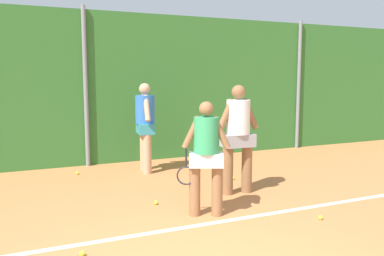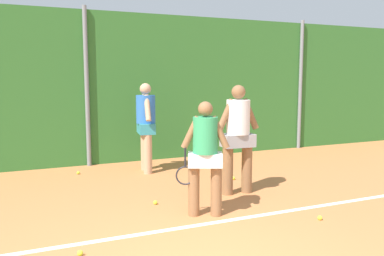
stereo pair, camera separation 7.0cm
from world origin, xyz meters
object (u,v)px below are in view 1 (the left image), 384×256
Objects in this scene: tennis_ball_6 at (156,203)px; tennis_ball_8 at (82,254)px; player_backcourt_far at (145,122)px; tennis_ball_5 at (321,217)px; player_foreground_near at (206,153)px; tennis_ball_2 at (77,173)px; tennis_ball_3 at (233,178)px; player_midcourt at (238,133)px.

tennis_ball_6 is 1.00× the size of tennis_ball_8.
player_backcourt_far is 2.56m from tennis_ball_6.
player_foreground_near is at bearing 149.79° from tennis_ball_5.
player_backcourt_far is (0.02, 3.05, 0.13)m from player_foreground_near.
tennis_ball_5 is 2.54m from tennis_ball_6.
tennis_ball_5 is (2.83, -4.21, 0.00)m from tennis_ball_2.
player_backcourt_far is 29.09× the size of tennis_ball_3.
player_foreground_near is 3.06m from player_backcourt_far.
player_foreground_near reaches higher than tennis_ball_6.
player_backcourt_far is at bearing 110.01° from tennis_ball_5.
player_midcourt is at bearing -148.48° from player_backcourt_far.
player_midcourt reaches higher than tennis_ball_6.
tennis_ball_8 is (-0.51, -4.05, 0.00)m from tennis_ball_2.
player_midcourt is 1.41m from tennis_ball_3.
tennis_ball_6 is at bearing 174.24° from player_backcourt_far.
player_backcourt_far is at bearing 62.70° from tennis_ball_8.
player_foreground_near is 1.31m from player_midcourt.
tennis_ball_6 is (0.87, -2.60, 0.00)m from tennis_ball_2.
player_midcourt is at bearing -115.27° from tennis_ball_3.
tennis_ball_3 is at bearing 90.55° from tennis_ball_5.
tennis_ball_6 is at bearing 140.41° from tennis_ball_5.
tennis_ball_8 is (-3.32, -2.34, 0.00)m from tennis_ball_3.
tennis_ball_2 is at bearing 84.77° from player_backcourt_far.
player_backcourt_far is 4.27m from tennis_ball_5.
tennis_ball_6 is at bearing 46.43° from tennis_ball_8.
player_foreground_near is 25.77× the size of tennis_ball_8.
player_midcourt is 3.66m from tennis_ball_2.
player_backcourt_far reaches higher than tennis_ball_5.
tennis_ball_5 and tennis_ball_6 have the same top height.
tennis_ball_8 is at bearing -144.77° from tennis_ball_3.
tennis_ball_2 is 1.00× the size of tennis_ball_5.
player_foreground_near is at bearing -172.81° from player_backcourt_far.
tennis_ball_8 is at bearing -133.57° from tennis_ball_6.
tennis_ball_3 is 1.00× the size of tennis_ball_8.
player_midcourt is 29.00× the size of tennis_ball_3.
player_midcourt is 29.00× the size of tennis_ball_5.
tennis_ball_3 is at bearing 24.66° from tennis_ball_6.
tennis_ball_3 is 2.51m from tennis_ball_5.
tennis_ball_5 is at bearing -2.81° from tennis_ball_8.
tennis_ball_3 is at bearing -106.43° from player_foreground_near.
tennis_ball_2 is at bearing 148.65° from tennis_ball_3.
player_backcourt_far reaches higher than tennis_ball_3.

